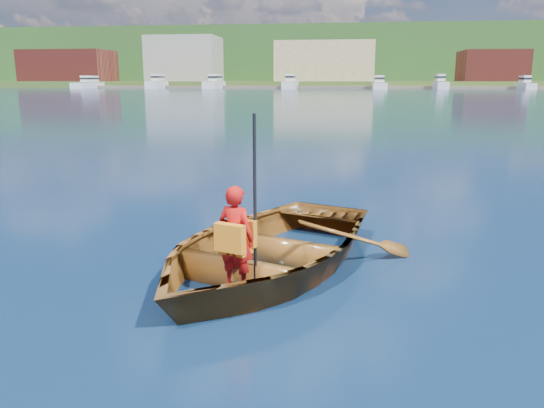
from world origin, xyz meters
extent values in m
plane|color=#0F2A3D|center=(0.00, 0.00, 0.00)|extent=(600.00, 600.00, 0.00)
imported|color=brown|center=(0.64, -0.20, 0.29)|extent=(4.29, 4.99, 0.87)
imported|color=#BA110F|center=(0.46, -1.09, 0.67)|extent=(0.49, 0.40, 1.14)
cube|color=orange|center=(0.42, -1.21, 0.70)|extent=(0.35, 0.21, 0.30)
cube|color=orange|center=(0.50, -0.98, 0.70)|extent=(0.35, 0.20, 0.30)
cube|color=orange|center=(0.46, -1.09, 0.52)|extent=(0.36, 0.31, 0.05)
cylinder|color=black|center=(0.65, -1.01, 1.04)|extent=(0.05, 0.05, 1.88)
cube|color=#375222|center=(0.00, 190.00, 1.00)|extent=(400.00, 80.00, 2.00)
cube|color=#334E1E|center=(0.00, 240.00, 11.00)|extent=(400.00, 100.00, 22.00)
cube|color=brown|center=(3.61, 148.00, 0.40)|extent=(160.04, 5.91, 0.80)
cube|color=brown|center=(-90.00, 165.00, 7.00)|extent=(28.00, 16.00, 10.00)
cube|color=gray|center=(-50.00, 165.00, 9.00)|extent=(22.00, 16.00, 14.00)
cube|color=#9B8368|center=(-5.00, 165.00, 8.00)|extent=(30.00, 16.00, 12.00)
cube|color=brown|center=(45.00, 165.00, 6.50)|extent=(18.00, 16.00, 9.00)
cube|color=silver|center=(-72.77, 143.00, 0.73)|extent=(3.90, 13.94, 1.83)
cube|color=silver|center=(-72.77, 144.39, 2.73)|extent=(2.73, 6.27, 1.80)
cube|color=black|center=(-72.77, 144.39, 2.83)|extent=(2.81, 6.55, 0.50)
cube|color=silver|center=(-51.85, 143.00, 0.90)|extent=(3.16, 11.29, 2.26)
cube|color=silver|center=(-51.85, 144.13, 3.16)|extent=(2.21, 5.08, 1.80)
cube|color=black|center=(-51.85, 144.13, 3.26)|extent=(2.28, 5.31, 0.50)
cube|color=silver|center=(-35.05, 143.00, 0.89)|extent=(3.71, 13.25, 2.22)
cube|color=silver|center=(-35.05, 144.33, 3.12)|extent=(2.60, 5.96, 1.80)
cube|color=black|center=(-35.05, 144.33, 3.22)|extent=(2.67, 6.23, 0.50)
cube|color=silver|center=(-13.49, 143.00, 0.90)|extent=(3.52, 12.58, 2.25)
cube|color=silver|center=(-13.49, 144.26, 3.15)|extent=(2.47, 5.66, 1.80)
cube|color=black|center=(-13.49, 144.26, 3.25)|extent=(2.54, 5.91, 0.50)
cube|color=silver|center=(10.64, 143.00, 0.74)|extent=(3.67, 13.10, 1.84)
cube|color=silver|center=(10.64, 144.31, 2.74)|extent=(2.57, 5.89, 1.80)
cube|color=black|center=(10.64, 144.31, 2.84)|extent=(2.64, 6.16, 0.50)
cube|color=silver|center=(26.68, 143.00, 0.86)|extent=(2.96, 10.59, 2.15)
cube|color=silver|center=(26.68, 144.06, 3.05)|extent=(2.08, 4.76, 1.80)
cube|color=black|center=(26.68, 144.06, 3.15)|extent=(2.13, 4.98, 0.50)
cube|color=silver|center=(48.36, 143.00, 0.70)|extent=(2.69, 9.60, 1.76)
cube|color=silver|center=(48.36, 143.96, 2.66)|extent=(1.88, 4.32, 1.80)
cube|color=black|center=(48.36, 143.96, 2.76)|extent=(1.94, 4.51, 0.50)
cylinder|color=#382314|center=(-118.90, 227.34, 10.99)|extent=(0.80, 0.80, 3.03)
sphere|color=#1E4E15|center=(-118.90, 227.34, 15.03)|extent=(5.66, 5.66, 5.66)
cylinder|color=#382314|center=(-95.31, 209.11, 7.41)|extent=(0.80, 0.80, 3.17)
sphere|color=#1E4E15|center=(-95.31, 209.11, 11.64)|extent=(5.92, 5.92, 5.92)
cylinder|color=#382314|center=(5.08, 226.47, 11.27)|extent=(0.80, 0.80, 3.95)
sphere|color=#1E4E15|center=(5.08, 226.47, 16.53)|extent=(7.37, 7.37, 7.37)
cylinder|color=#382314|center=(-136.29, 279.55, 21.49)|extent=(0.80, 0.80, 3.17)
sphere|color=#1E4E15|center=(-136.29, 279.55, 25.72)|extent=(5.91, 5.91, 5.91)
cylinder|color=#382314|center=(-143.04, 240.90, 14.18)|extent=(0.80, 0.80, 4.00)
sphere|color=#1E4E15|center=(-143.04, 240.90, 19.51)|extent=(7.46, 7.46, 7.46)
cylinder|color=#382314|center=(-131.57, 236.69, 13.18)|extent=(0.80, 0.80, 3.69)
sphere|color=#1E4E15|center=(-131.57, 236.69, 18.10)|extent=(6.88, 6.88, 6.88)
cylinder|color=#382314|center=(-41.82, 210.75, 7.53)|extent=(0.80, 0.80, 2.75)
sphere|color=#1E4E15|center=(-41.82, 210.75, 11.20)|extent=(5.14, 5.14, 5.14)
cylinder|color=#382314|center=(-25.47, 247.29, 14.69)|extent=(0.80, 0.80, 2.46)
sphere|color=#1E4E15|center=(-25.47, 247.29, 17.96)|extent=(4.58, 4.58, 4.58)
cylinder|color=#382314|center=(-2.49, 261.14, 18.11)|extent=(0.80, 0.80, 3.77)
sphere|color=#1E4E15|center=(-2.49, 261.14, 23.13)|extent=(7.03, 7.03, 7.03)
cylinder|color=#382314|center=(-44.91, 245.04, 14.23)|extent=(0.80, 0.80, 2.44)
sphere|color=#1E4E15|center=(-44.91, 245.04, 17.49)|extent=(4.56, 4.56, 4.56)
cylinder|color=#382314|center=(-26.23, 243.06, 13.85)|extent=(0.80, 0.80, 2.47)
sphere|color=#1E4E15|center=(-26.23, 243.06, 17.13)|extent=(4.60, 4.60, 4.60)
camera|label=1|loc=(1.57, -6.43, 2.31)|focal=35.00mm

